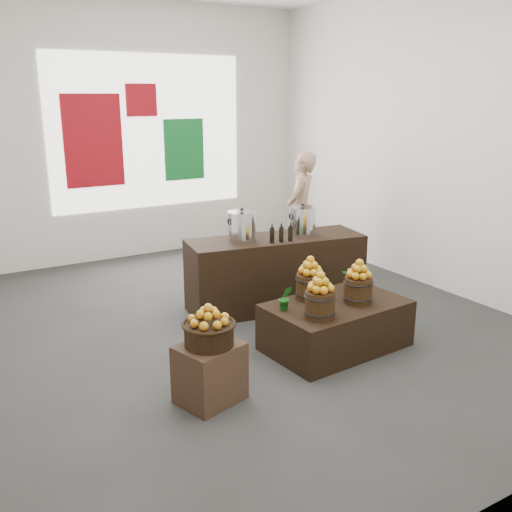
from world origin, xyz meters
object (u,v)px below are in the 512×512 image
display_table (336,325)px  shopper (301,211)px  counter (276,272)px  stock_pot_center (302,222)px  crate (210,373)px  wicker_basket (209,335)px  stock_pot_left (242,227)px

display_table → shopper: 3.00m
counter → stock_pot_center: size_ratio=6.47×
counter → stock_pot_center: (0.34, -0.06, 0.62)m
crate → wicker_basket: 0.36m
wicker_basket → stock_pot_left: (1.30, 1.73, 0.44)m
display_table → counter: (0.12, 1.36, 0.20)m
wicker_basket → stock_pot_center: stock_pot_center is taller
counter → display_table: bearing=-85.8°
wicker_basket → stock_pot_center: (2.09, 1.61, 0.44)m
stock_pot_left → counter: bearing=-9.2°
crate → display_table: crate is taller
wicker_basket → stock_pot_center: size_ratio=1.25×
crate → stock_pot_left: (1.30, 1.73, 0.80)m
crate → wicker_basket: wicker_basket is taller
crate → stock_pot_left: size_ratio=1.56×
wicker_basket → shopper: 4.17m
crate → counter: (1.74, 1.66, 0.18)m
counter → shopper: bearing=54.1°
stock_pot_left → shopper: 2.05m
crate → wicker_basket: (0.00, 0.00, 0.36)m
counter → shopper: shopper is taller
wicker_basket → shopper: size_ratio=0.24×
stock_pot_center → shopper: size_ratio=0.19×
display_table → shopper: size_ratio=0.82×
wicker_basket → stock_pot_center: 2.67m
crate → stock_pot_center: 2.75m
wicker_basket → shopper: shopper is taller
crate → stock_pot_center: stock_pot_center is taller
counter → crate: bearing=-127.2°
counter → shopper: (1.24, 1.24, 0.44)m
display_table → counter: 1.38m
wicker_basket → counter: bearing=43.6°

